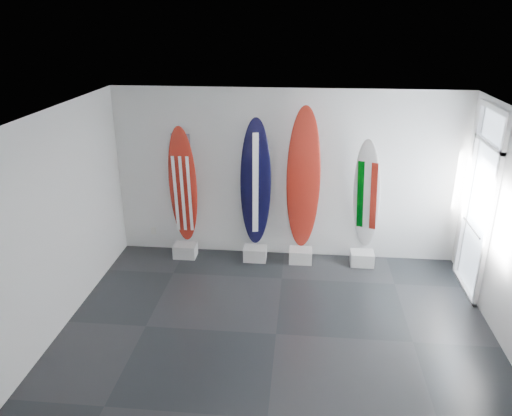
# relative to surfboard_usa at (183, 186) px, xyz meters

# --- Properties ---
(floor) EXTENTS (6.00, 6.00, 0.00)m
(floor) POSITION_rel_surfboard_usa_xyz_m (1.78, -2.28, -1.32)
(floor) COLOR black
(floor) RESTS_ON ground
(ceiling) EXTENTS (6.00, 6.00, 0.00)m
(ceiling) POSITION_rel_surfboard_usa_xyz_m (1.78, -2.28, 1.68)
(ceiling) COLOR white
(ceiling) RESTS_ON wall_back
(wall_back) EXTENTS (6.00, 0.00, 6.00)m
(wall_back) POSITION_rel_surfboard_usa_xyz_m (1.78, 0.22, 0.18)
(wall_back) COLOR silver
(wall_back) RESTS_ON ground
(wall_front) EXTENTS (6.00, 0.00, 6.00)m
(wall_front) POSITION_rel_surfboard_usa_xyz_m (1.78, -4.78, 0.18)
(wall_front) COLOR silver
(wall_front) RESTS_ON ground
(wall_left) EXTENTS (0.00, 5.00, 5.00)m
(wall_left) POSITION_rel_surfboard_usa_xyz_m (-1.22, -2.28, 0.18)
(wall_left) COLOR silver
(wall_left) RESTS_ON ground
(display_block_usa) EXTENTS (0.40, 0.30, 0.24)m
(display_block_usa) POSITION_rel_surfboard_usa_xyz_m (0.00, -0.10, -1.20)
(display_block_usa) COLOR silver
(display_block_usa) RESTS_ON floor
(surfboard_usa) EXTENTS (0.50, 0.30, 2.17)m
(surfboard_usa) POSITION_rel_surfboard_usa_xyz_m (0.00, 0.00, 0.00)
(surfboard_usa) COLOR maroon
(surfboard_usa) RESTS_ON display_block_usa
(display_block_navy) EXTENTS (0.40, 0.30, 0.24)m
(display_block_navy) POSITION_rel_surfboard_usa_xyz_m (1.28, -0.10, -1.20)
(display_block_navy) COLOR silver
(display_block_navy) RESTS_ON floor
(surfboard_navy) EXTENTS (0.56, 0.32, 2.34)m
(surfboard_navy) POSITION_rel_surfboard_usa_xyz_m (1.28, 0.00, 0.08)
(surfboard_navy) COLOR black
(surfboard_navy) RESTS_ON display_block_navy
(display_block_swiss) EXTENTS (0.40, 0.30, 0.24)m
(display_block_swiss) POSITION_rel_surfboard_usa_xyz_m (2.09, -0.10, -1.20)
(display_block_swiss) COLOR silver
(display_block_swiss) RESTS_ON floor
(surfboard_swiss) EXTENTS (0.57, 0.17, 2.53)m
(surfboard_swiss) POSITION_rel_surfboard_usa_xyz_m (2.09, 0.00, 0.18)
(surfboard_swiss) COLOR maroon
(surfboard_swiss) RESTS_ON display_block_swiss
(display_block_italy) EXTENTS (0.40, 0.30, 0.24)m
(display_block_italy) POSITION_rel_surfboard_usa_xyz_m (3.16, -0.10, -1.20)
(display_block_italy) COLOR silver
(display_block_italy) RESTS_ON floor
(surfboard_italy) EXTENTS (0.59, 0.57, 2.05)m
(surfboard_italy) POSITION_rel_surfboard_usa_xyz_m (3.16, 0.00, -0.07)
(surfboard_italy) COLOR white
(surfboard_italy) RESTS_ON display_block_italy
(wall_outlet) EXTENTS (0.09, 0.02, 0.13)m
(wall_outlet) POSITION_rel_surfboard_usa_xyz_m (-0.67, 0.20, -0.97)
(wall_outlet) COLOR silver
(wall_outlet) RESTS_ON wall_back
(glass_door) EXTENTS (0.12, 1.16, 2.85)m
(glass_door) POSITION_rel_surfboard_usa_xyz_m (4.75, -0.73, 0.10)
(glass_door) COLOR white
(glass_door) RESTS_ON floor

